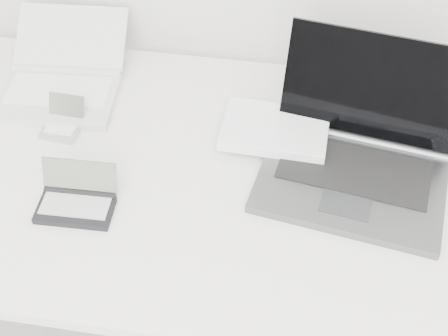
# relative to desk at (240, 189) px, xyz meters

# --- Properties ---
(desk) EXTENTS (1.60, 0.80, 0.73)m
(desk) POSITION_rel_desk_xyz_m (0.00, 0.00, 0.00)
(desk) COLOR white
(desk) RESTS_ON ground
(laptop_large) EXTENTS (0.52, 0.40, 0.26)m
(laptop_large) POSITION_rel_desk_xyz_m (0.20, 0.07, 0.09)
(laptop_large) COLOR #545659
(laptop_large) RESTS_ON desk
(netbook_open_white) EXTENTS (0.30, 0.36, 0.12)m
(netbook_open_white) POSITION_rel_desk_xyz_m (-0.48, 0.22, 0.07)
(netbook_open_white) COLOR silver
(netbook_open_white) RESTS_ON desk
(pda_silver) EXTENTS (0.09, 0.10, 0.07)m
(pda_silver) POSITION_rel_desk_xyz_m (-0.43, 0.08, 0.06)
(pda_silver) COLOR #BCBCC1
(pda_silver) RESTS_ON desk
(palmtop_charcoal) EXTENTS (0.16, 0.12, 0.08)m
(palmtop_charcoal) POSITION_rel_desk_xyz_m (-0.32, -0.14, 0.06)
(palmtop_charcoal) COLOR black
(palmtop_charcoal) RESTS_ON desk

